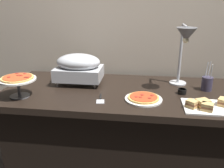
% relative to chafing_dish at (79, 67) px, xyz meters
% --- Properties ---
extents(back_wall, '(4.40, 0.04, 2.40)m').
position_rel_chafing_dish_xyz_m(back_wall, '(0.38, 0.38, 0.30)').
color(back_wall, '#B7A893').
rests_on(back_wall, ground_plane).
extents(buffet_table, '(1.90, 0.84, 0.76)m').
position_rel_chafing_dish_xyz_m(buffet_table, '(0.38, -0.12, -0.52)').
color(buffet_table, black).
rests_on(buffet_table, ground_plane).
extents(chafing_dish, '(0.39, 0.27, 0.26)m').
position_rel_chafing_dish_xyz_m(chafing_dish, '(0.00, 0.00, 0.00)').
color(chafing_dish, '#B7BABF').
rests_on(chafing_dish, buffet_table).
extents(heat_lamp, '(0.15, 0.34, 0.50)m').
position_rel_chafing_dish_xyz_m(heat_lamp, '(0.84, -0.05, 0.25)').
color(heat_lamp, '#B7BABF').
rests_on(heat_lamp, buffet_table).
extents(pizza_plate_front, '(0.27, 0.27, 0.03)m').
position_rel_chafing_dish_xyz_m(pizza_plate_front, '(0.55, -0.29, -0.13)').
color(pizza_plate_front, white).
rests_on(pizza_plate_front, buffet_table).
extents(pizza_plate_center, '(0.26, 0.26, 0.16)m').
position_rel_chafing_dish_xyz_m(pizza_plate_center, '(-0.36, -0.35, -0.02)').
color(pizza_plate_center, '#595B60').
rests_on(pizza_plate_center, buffet_table).
extents(sandwich_platter, '(0.33, 0.25, 0.06)m').
position_rel_chafing_dish_xyz_m(sandwich_platter, '(0.97, -0.37, -0.12)').
color(sandwich_platter, white).
rests_on(sandwich_platter, buffet_table).
extents(sauce_cup_near, '(0.06, 0.06, 0.04)m').
position_rel_chafing_dish_xyz_m(sauce_cup_near, '(0.84, -0.13, -0.12)').
color(sauce_cup_near, black).
rests_on(sauce_cup_near, buffet_table).
extents(utensil_holder, '(0.08, 0.08, 0.23)m').
position_rel_chafing_dish_xyz_m(utensil_holder, '(1.04, -0.02, -0.09)').
color(utensil_holder, '#383347').
rests_on(utensil_holder, buffet_table).
extents(serving_spatula, '(0.07, 0.17, 0.01)m').
position_rel_chafing_dish_xyz_m(serving_spatula, '(0.24, -0.33, -0.14)').
color(serving_spatula, '#B7BABF').
rests_on(serving_spatula, buffet_table).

